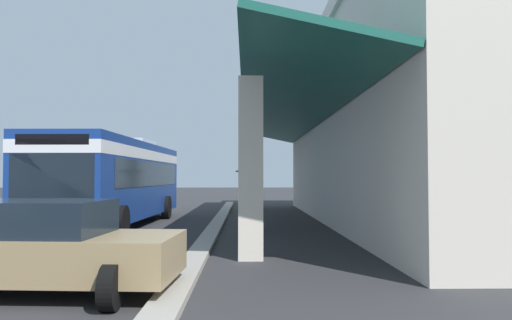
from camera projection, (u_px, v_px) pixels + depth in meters
name	position (u px, v px, depth m)	size (l,w,h in m)	color
ground	(308.00, 218.00, 21.26)	(120.00, 120.00, 0.00)	#2D2D30
curb_strip	(219.00, 221.00, 19.15)	(27.37, 0.50, 0.12)	#9E998E
plaza_building	(454.00, 124.00, 19.49)	(23.11, 14.47, 8.02)	beige
transit_bus	(117.00, 177.00, 17.92)	(11.29, 3.07, 3.34)	navy
parked_sedan_tan	(34.00, 246.00, 7.54)	(2.65, 4.52, 1.47)	#9E845B
potted_palm	(249.00, 200.00, 27.14)	(1.95, 1.51, 2.25)	brown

